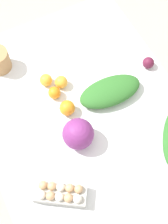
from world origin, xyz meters
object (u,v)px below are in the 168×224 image
Objects in this scene: beet_root at (148,63)px; orange_2 at (46,80)px; greens_bunch_kale at (110,91)px; orange_3 at (54,93)px; cabbage_purple at (78,134)px; egg_carton at (60,193)px; orange_0 at (61,82)px; orange_1 at (67,108)px.

orange_2 is (0.15, 0.55, 0.00)m from beet_root.
orange_3 is at bearing 64.01° from greens_bunch_kale.
greens_bunch_kale is at bearing -115.99° from orange_3.
cabbage_purple reaches higher than orange_3.
cabbage_purple is at bearing 112.23° from beet_root.
cabbage_purple is 0.62× the size of egg_carton.
egg_carton is at bearing 158.62° from orange_3.
orange_2 is 1.01× the size of orange_3.
orange_0 is 0.16m from orange_1.
orange_1 is at bearing -86.56° from egg_carton.
orange_2 is at bearing 5.49° from orange_3.
cabbage_purple is 0.59m from beet_root.
orange_2 and orange_3 have the same top height.
orange_3 is (0.11, 0.02, -0.01)m from orange_1.
greens_bunch_kale is 0.24m from orange_1.
greens_bunch_kale reaches higher than orange_0.
orange_0 is at bearing -13.82° from orange_1.
beet_root is at bearing -105.37° from orange_2.
beet_root is 0.95× the size of orange_2.
orange_3 is at bearing 83.71° from beet_root.
orange_0 is 0.07m from orange_3.
egg_carton is 0.74× the size of greens_bunch_kale.
egg_carton is 3.11× the size of orange_1.
egg_carton is 0.85m from beet_root.
cabbage_purple is 0.28m from orange_3.
orange_1 is 1.19× the size of orange_2.
orange_0 is (0.53, -0.25, -0.01)m from egg_carton.
orange_0 is (0.10, 0.48, 0.00)m from beet_root.
egg_carton is at bearing 120.37° from beet_root.
cabbage_purple is at bearing 173.44° from orange_1.
orange_3 is (-0.04, 0.06, -0.00)m from orange_0.
orange_1 reaches higher than orange_2.
orange_1 is 1.20× the size of orange_3.
beet_root is at bearing -76.24° from greens_bunch_kale.
cabbage_purple is 2.40× the size of beet_root.
orange_0 is (0.32, -0.06, -0.04)m from cabbage_purple.
orange_1 is at bearing -171.91° from orange_2.
greens_bunch_kale is 0.35m from orange_2.
orange_3 is (0.13, 0.26, -0.01)m from greens_bunch_kale.
greens_bunch_kale is at bearing -93.32° from orange_1.
beet_root is at bearing -116.73° from egg_carton.
orange_3 reaches higher than beet_root.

